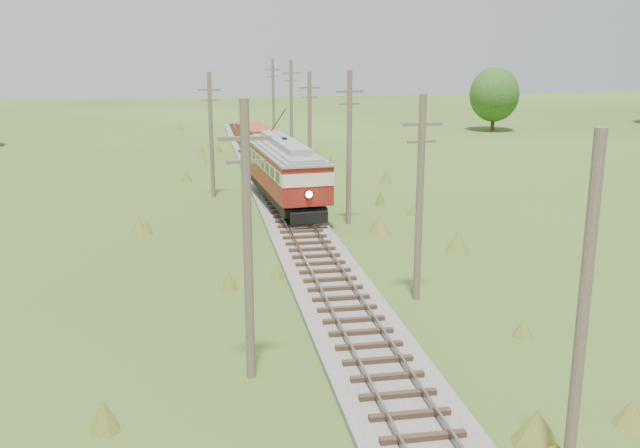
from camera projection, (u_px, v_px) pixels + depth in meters
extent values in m
cube|color=#605B54|center=(289.00, 212.00, 44.88)|extent=(3.60, 96.00, 0.25)
cube|color=#726659|center=(277.00, 207.00, 44.67)|extent=(0.08, 96.00, 0.17)
cube|color=#726659|center=(300.00, 206.00, 44.91)|extent=(0.08, 96.00, 0.17)
cube|color=#2D2116|center=(289.00, 209.00, 44.83)|extent=(2.40, 96.00, 0.16)
cube|color=black|center=(285.00, 193.00, 46.27)|extent=(3.49, 11.91, 0.48)
cube|color=maroon|center=(285.00, 177.00, 46.00)|extent=(4.02, 12.96, 1.17)
cube|color=beige|center=(285.00, 162.00, 45.76)|extent=(4.05, 13.03, 0.74)
cube|color=black|center=(285.00, 162.00, 45.76)|extent=(4.03, 12.46, 0.58)
cube|color=maroon|center=(284.00, 154.00, 45.63)|extent=(4.02, 12.96, 0.32)
cube|color=gray|center=(284.00, 148.00, 45.54)|extent=(4.09, 13.10, 0.40)
cube|color=gray|center=(284.00, 143.00, 45.45)|extent=(2.12, 9.65, 0.43)
sphere|color=#FFF2BF|center=(309.00, 194.00, 39.92)|extent=(0.38, 0.38, 0.38)
cylinder|color=black|center=(278.00, 121.00, 46.94)|extent=(0.47, 4.94, 2.05)
cylinder|color=black|center=(289.00, 211.00, 41.57)|extent=(0.20, 0.86, 0.85)
cylinder|color=black|center=(315.00, 209.00, 41.96)|extent=(0.20, 0.86, 0.85)
cylinder|color=black|center=(260.00, 180.00, 50.60)|extent=(0.20, 0.86, 0.85)
cylinder|color=black|center=(282.00, 179.00, 51.00)|extent=(0.20, 0.86, 0.85)
cube|color=black|center=(257.00, 149.00, 65.62)|extent=(2.70, 6.68, 0.45)
cube|color=brown|center=(256.00, 137.00, 65.34)|extent=(3.26, 7.46, 1.80)
cube|color=brown|center=(256.00, 127.00, 65.10)|extent=(3.32, 7.61, 0.11)
cylinder|color=black|center=(255.00, 153.00, 63.41)|extent=(0.20, 0.73, 0.72)
cylinder|color=black|center=(269.00, 152.00, 63.80)|extent=(0.20, 0.73, 0.72)
cylinder|color=black|center=(245.00, 146.00, 67.41)|extent=(0.20, 0.73, 0.72)
cylinder|color=black|center=(259.00, 145.00, 67.80)|extent=(0.20, 0.73, 0.72)
cone|color=gray|center=(298.00, 156.00, 64.39)|extent=(2.73, 2.73, 1.02)
cone|color=gray|center=(307.00, 159.00, 63.74)|extent=(1.54, 1.54, 0.60)
cylinder|color=brown|center=(583.00, 315.00, 16.70)|extent=(0.30, 0.30, 8.80)
cylinder|color=brown|center=(420.00, 200.00, 29.15)|extent=(0.30, 0.30, 8.60)
cube|color=brown|center=(422.00, 124.00, 28.37)|extent=(1.60, 0.12, 0.12)
cube|color=brown|center=(422.00, 142.00, 28.55)|extent=(1.20, 0.10, 0.10)
cylinder|color=brown|center=(349.00, 149.00, 41.47)|extent=(0.30, 0.30, 9.00)
cube|color=brown|center=(350.00, 92.00, 40.64)|extent=(1.60, 0.12, 0.12)
cube|color=brown|center=(350.00, 104.00, 40.82)|extent=(1.20, 0.10, 0.10)
cylinder|color=brown|center=(310.00, 128.00, 53.90)|extent=(0.30, 0.30, 8.40)
cube|color=brown|center=(309.00, 88.00, 53.15)|extent=(1.60, 0.12, 0.12)
cube|color=brown|center=(310.00, 97.00, 53.32)|extent=(1.20, 0.10, 0.10)
cylinder|color=brown|center=(291.00, 109.00, 66.29)|extent=(0.30, 0.30, 8.90)
cube|color=brown|center=(291.00, 73.00, 65.48)|extent=(1.60, 0.12, 0.12)
cube|color=brown|center=(291.00, 81.00, 65.66)|extent=(1.20, 0.10, 0.10)
cylinder|color=brown|center=(273.00, 99.00, 78.68)|extent=(0.30, 0.30, 8.70)
cube|color=brown|center=(273.00, 70.00, 77.89)|extent=(1.60, 0.12, 0.12)
cube|color=brown|center=(273.00, 76.00, 78.06)|extent=(1.20, 0.10, 0.10)
cylinder|color=brown|center=(248.00, 245.00, 22.10)|extent=(0.30, 0.30, 9.00)
cube|color=brown|center=(245.00, 139.00, 21.28)|extent=(1.60, 0.12, 0.12)
cube|color=brown|center=(246.00, 162.00, 21.45)|extent=(1.20, 0.10, 0.10)
cylinder|color=brown|center=(211.00, 136.00, 48.79)|extent=(0.30, 0.30, 8.60)
cube|color=brown|center=(209.00, 90.00, 48.01)|extent=(1.60, 0.12, 0.12)
cube|color=brown|center=(210.00, 100.00, 48.18)|extent=(1.20, 0.10, 0.10)
cylinder|color=#38281C|center=(493.00, 120.00, 85.92)|extent=(0.50, 0.50, 2.52)
ellipsoid|color=#184916|center=(494.00, 94.00, 85.15)|extent=(5.88, 5.88, 6.47)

